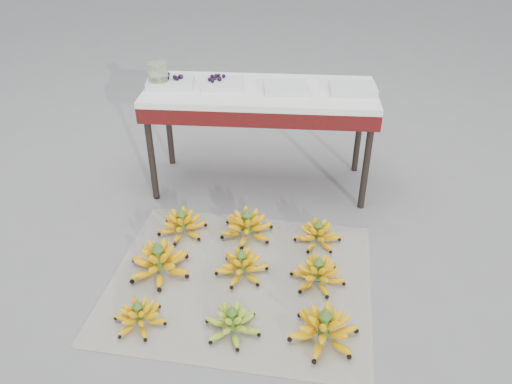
# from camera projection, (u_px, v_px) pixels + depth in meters

# --- Properties ---
(ground) EXTENTS (60.00, 60.00, 0.00)m
(ground) POSITION_uv_depth(u_px,v_px,m) (237.00, 274.00, 2.47)
(ground) COLOR slate
(ground) RESTS_ON ground
(newspaper_mat) EXTENTS (1.33, 1.15, 0.01)m
(newspaper_mat) POSITION_uv_depth(u_px,v_px,m) (241.00, 280.00, 2.43)
(newspaper_mat) COLOR white
(newspaper_mat) RESTS_ON ground
(bunch_front_left) EXTENTS (0.29, 0.29, 0.14)m
(bunch_front_left) POSITION_uv_depth(u_px,v_px,m) (139.00, 316.00, 2.16)
(bunch_front_left) COLOR yellow
(bunch_front_left) RESTS_ON newspaper_mat
(bunch_front_center) EXTENTS (0.30, 0.30, 0.15)m
(bunch_front_center) POSITION_uv_depth(u_px,v_px,m) (232.00, 322.00, 2.13)
(bunch_front_center) COLOR #85AE24
(bunch_front_center) RESTS_ON newspaper_mat
(bunch_front_right) EXTENTS (0.32, 0.32, 0.18)m
(bunch_front_right) POSITION_uv_depth(u_px,v_px,m) (324.00, 328.00, 2.09)
(bunch_front_right) COLOR yellow
(bunch_front_right) RESTS_ON newspaper_mat
(bunch_mid_left) EXTENTS (0.37, 0.37, 0.19)m
(bunch_mid_left) POSITION_uv_depth(u_px,v_px,m) (159.00, 262.00, 2.44)
(bunch_mid_left) COLOR yellow
(bunch_mid_left) RESTS_ON newspaper_mat
(bunch_mid_center) EXTENTS (0.28, 0.28, 0.16)m
(bunch_mid_center) POSITION_uv_depth(u_px,v_px,m) (242.00, 265.00, 2.44)
(bunch_mid_center) COLOR yellow
(bunch_mid_center) RESTS_ON newspaper_mat
(bunch_mid_right) EXTENTS (0.32, 0.32, 0.16)m
(bunch_mid_right) POSITION_uv_depth(u_px,v_px,m) (318.00, 273.00, 2.39)
(bunch_mid_right) COLOR yellow
(bunch_mid_right) RESTS_ON newspaper_mat
(bunch_back_left) EXTENTS (0.28, 0.28, 0.16)m
(bunch_back_left) POSITION_uv_depth(u_px,v_px,m) (182.00, 224.00, 2.72)
(bunch_back_left) COLOR yellow
(bunch_back_left) RESTS_ON newspaper_mat
(bunch_back_center) EXTENTS (0.37, 0.37, 0.18)m
(bunch_back_center) POSITION_uv_depth(u_px,v_px,m) (247.00, 226.00, 2.70)
(bunch_back_center) COLOR yellow
(bunch_back_center) RESTS_ON newspaper_mat
(bunch_back_right) EXTENTS (0.31, 0.31, 0.15)m
(bunch_back_right) POSITION_uv_depth(u_px,v_px,m) (318.00, 235.00, 2.65)
(bunch_back_right) COLOR yellow
(bunch_back_right) RESTS_ON newspaper_mat
(vendor_table) EXTENTS (1.33, 0.53, 0.64)m
(vendor_table) POSITION_uv_depth(u_px,v_px,m) (260.00, 101.00, 2.90)
(vendor_table) COLOR black
(vendor_table) RESTS_ON ground
(tray_far_left) EXTENTS (0.29, 0.22, 0.07)m
(tray_far_left) POSITION_uv_depth(u_px,v_px,m) (170.00, 82.00, 2.88)
(tray_far_left) COLOR silver
(tray_far_left) RESTS_ON vendor_table
(tray_left) EXTENTS (0.25, 0.19, 0.06)m
(tray_left) POSITION_uv_depth(u_px,v_px,m) (222.00, 83.00, 2.87)
(tray_left) COLOR silver
(tray_left) RESTS_ON vendor_table
(tray_right) EXTENTS (0.27, 0.21, 0.04)m
(tray_right) POSITION_uv_depth(u_px,v_px,m) (286.00, 88.00, 2.82)
(tray_right) COLOR silver
(tray_right) RESTS_ON vendor_table
(tray_far_right) EXTENTS (0.26, 0.19, 0.04)m
(tray_far_right) POSITION_uv_depth(u_px,v_px,m) (353.00, 89.00, 2.80)
(tray_far_right) COLOR silver
(tray_far_right) RESTS_ON vendor_table
(glass_jar) EXTENTS (0.14, 0.14, 0.14)m
(glass_jar) POSITION_uv_depth(u_px,v_px,m) (158.00, 75.00, 2.84)
(glass_jar) COLOR #B4CCA2
(glass_jar) RESTS_ON vendor_table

